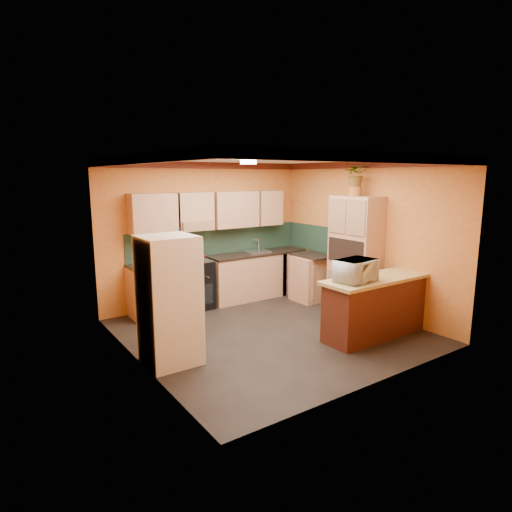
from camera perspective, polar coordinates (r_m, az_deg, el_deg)
The scene contains 15 objects.
room_shell at distance 6.73m, azimuth 0.66°, elevation 7.61°, with size 4.24×4.24×2.72m.
base_cabinets_back at distance 8.34m, azimuth -4.32°, elevation -3.30°, with size 3.65×0.60×0.88m, color tan.
countertop_back at distance 8.24m, azimuth -4.37°, elevation -0.19°, with size 3.65×0.62×0.04m, color black.
stove at distance 8.05m, azimuth -8.18°, elevation -3.78°, with size 0.58×0.58×0.91m, color black.
kettle at distance 7.94m, azimuth -7.47°, elevation 0.06°, with size 0.17×0.17×0.18m, color #B00B0B, non-canonical shape.
sink at distance 8.64m, azimuth 0.07°, elevation 0.58°, with size 0.48×0.40×0.03m, color silver.
base_cabinets_right at distance 8.61m, azimuth 7.67°, elevation -2.92°, with size 0.60×0.80×0.88m, color tan.
countertop_right at distance 8.52m, azimuth 7.75°, elevation 0.09°, with size 0.62×0.80×0.04m, color black.
fridge at distance 5.69m, azimuth -11.51°, elevation -5.84°, with size 0.68×0.66×1.70m, color white.
pantry at distance 7.82m, azimuth 13.04°, elevation 0.09°, with size 0.48×0.90×2.10m, color tan.
fern_pot at distance 7.73m, azimuth 13.12°, elevation 8.41°, with size 0.22×0.22×0.16m, color #A75E28.
fern at distance 7.73m, azimuth 13.21°, elevation 10.64°, with size 0.40×0.35×0.44m, color tan.
breakfast_bar at distance 6.88m, azimuth 15.72°, elevation -6.69°, with size 1.80×0.55×0.88m, color #4F1D12.
bar_top at distance 6.76m, azimuth 15.91°, elevation -2.92°, with size 1.90×0.65×0.05m, color tan.
microwave at distance 6.36m, azimuth 13.17°, elevation -1.89°, with size 0.59×0.40×0.33m, color white.
Camera 1 is at (-3.84, -5.21, 2.44)m, focal length 30.00 mm.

